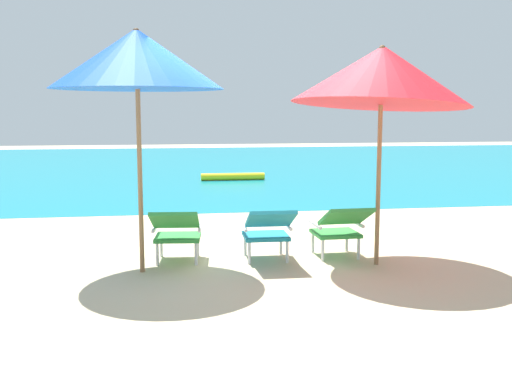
# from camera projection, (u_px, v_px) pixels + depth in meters

# --- Properties ---
(ground_plane) EXTENTS (40.00, 40.00, 0.00)m
(ground_plane) POSITION_uv_depth(u_px,v_px,m) (226.00, 205.00, 11.09)
(ground_plane) COLOR #CCB78E
(ocean_band) EXTENTS (40.00, 18.00, 0.01)m
(ocean_band) POSITION_uv_depth(u_px,v_px,m) (201.00, 165.00, 19.05)
(ocean_band) COLOR teal
(ocean_band) RESTS_ON ground_plane
(swim_buoy) EXTENTS (1.60, 0.18, 0.18)m
(swim_buoy) POSITION_uv_depth(u_px,v_px,m) (233.00, 177.00, 14.96)
(swim_buoy) COLOR yellow
(swim_buoy) RESTS_ON ocean_band
(lounge_chair_left) EXTENTS (0.62, 0.92, 0.68)m
(lounge_chair_left) POSITION_uv_depth(u_px,v_px,m) (177.00, 230.00, 6.77)
(lounge_chair_left) COLOR #338E3D
(lounge_chair_left) RESTS_ON ground_plane
(lounge_chair_center) EXTENTS (0.56, 0.88, 0.68)m
(lounge_chair_center) POSITION_uv_depth(u_px,v_px,m) (268.00, 229.00, 6.84)
(lounge_chair_center) COLOR teal
(lounge_chair_center) RESTS_ON ground_plane
(lounge_chair_right) EXTENTS (0.57, 0.89, 0.68)m
(lounge_chair_right) POSITION_uv_depth(u_px,v_px,m) (340.00, 226.00, 6.99)
(lounge_chair_right) COLOR #338E3D
(lounge_chair_right) RESTS_ON ground_plane
(beach_umbrella_left) EXTENTS (2.12, 2.12, 2.60)m
(beach_umbrella_left) POSITION_uv_depth(u_px,v_px,m) (137.00, 59.00, 6.19)
(beach_umbrella_left) COLOR olive
(beach_umbrella_left) RESTS_ON ground_plane
(beach_umbrella_right) EXTENTS (2.81, 2.80, 2.53)m
(beach_umbrella_right) POSITION_uv_depth(u_px,v_px,m) (382.00, 75.00, 6.53)
(beach_umbrella_right) COLOR olive
(beach_umbrella_right) RESTS_ON ground_plane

